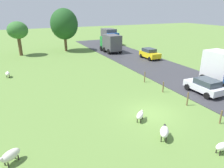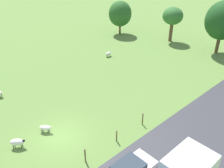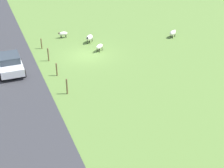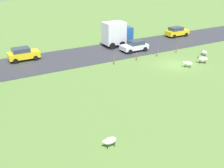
# 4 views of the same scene
# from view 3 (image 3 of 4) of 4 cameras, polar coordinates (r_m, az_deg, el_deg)

# --- Properties ---
(ground_plane) EXTENTS (160.00, 160.00, 0.00)m
(ground_plane) POSITION_cam_3_polar(r_m,az_deg,el_deg) (31.26, -4.50, 5.07)
(ground_plane) COLOR olive
(sheep_0) EXTENTS (1.19, 1.25, 0.86)m
(sheep_0) POSITION_cam_3_polar(r_m,az_deg,el_deg) (34.38, -4.03, 8.24)
(sheep_0) COLOR white
(sheep_0) RESTS_ON ground_plane
(sheep_1) EXTENTS (1.27, 1.14, 0.79)m
(sheep_1) POSITION_cam_3_polar(r_m,az_deg,el_deg) (36.57, 10.78, 8.92)
(sheep_1) COLOR silver
(sheep_1) RESTS_ON ground_plane
(sheep_2) EXTENTS (1.06, 0.47, 0.71)m
(sheep_2) POSITION_cam_3_polar(r_m,az_deg,el_deg) (36.23, -8.70, 8.85)
(sheep_2) COLOR white
(sheep_2) RESTS_ON ground_plane
(sheep_3) EXTENTS (1.08, 1.05, 0.72)m
(sheep_3) POSITION_cam_3_polar(r_m,az_deg,el_deg) (32.07, -2.25, 6.67)
(sheep_3) COLOR white
(sheep_3) RESTS_ON ground_plane
(fence_post_0) EXTENTS (0.12, 0.12, 1.07)m
(fence_post_0) POSITION_cam_3_polar(r_m,az_deg,el_deg) (33.47, -12.46, 7.03)
(fence_post_0) COLOR brown
(fence_post_0) RESTS_ON ground_plane
(fence_post_1) EXTENTS (0.12, 0.12, 1.26)m
(fence_post_1) POSITION_cam_3_polar(r_m,az_deg,el_deg) (30.32, -11.28, 5.16)
(fence_post_1) COLOR brown
(fence_post_1) RESTS_ON ground_plane
(fence_post_2) EXTENTS (0.12, 0.12, 1.13)m
(fence_post_2) POSITION_cam_3_polar(r_m,az_deg,el_deg) (27.29, -9.82, 2.55)
(fence_post_2) COLOR brown
(fence_post_2) RESTS_ON ground_plane
(fence_post_3) EXTENTS (0.12, 0.12, 1.25)m
(fence_post_3) POSITION_cam_3_polar(r_m,az_deg,el_deg) (24.29, -8.03, -0.44)
(fence_post_3) COLOR brown
(fence_post_3) RESTS_ON ground_plane
(car_0) EXTENTS (2.10, 3.89, 1.51)m
(car_0) POSITION_cam_3_polar(r_m,az_deg,el_deg) (28.65, -17.68, 3.47)
(car_0) COLOR silver
(car_0) RESTS_ON road_strip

